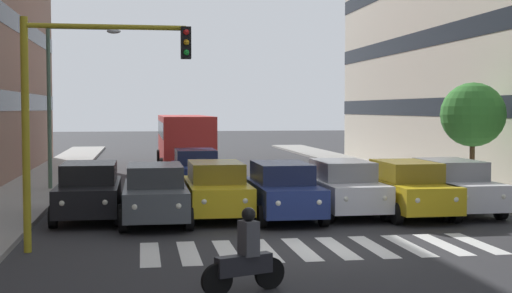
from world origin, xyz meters
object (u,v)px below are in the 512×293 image
car_1 (407,188)px  motorcycle_with_rider (245,258)px  car_6 (89,190)px  car_4 (216,189)px  street_lamp_right (62,87)px  car_3 (283,190)px  traffic_light_gantry (74,96)px  car_0 (451,186)px  car_2 (343,187)px  street_tree_1 (473,115)px  car_5 (155,193)px  car_row2_0 (196,170)px  bus_behind_traffic (184,137)px

car_1 → motorcycle_with_rider: size_ratio=2.73×
car_6 → car_4: bearing=175.5°
car_1 → street_lamp_right: 14.56m
car_3 → traffic_light_gantry: 7.51m
car_0 → car_6: 11.46m
car_2 → street_tree_1: street_tree_1 is taller
car_5 → car_row2_0: (-1.79, -7.68, 0.00)m
car_3 → car_5: size_ratio=1.00×
car_row2_0 → street_tree_1: 11.16m
bus_behind_traffic → traffic_light_gantry: (3.83, 20.91, 1.81)m
car_6 → bus_behind_traffic: 16.55m
car_3 → car_5: 3.86m
car_6 → car_5: bearing=151.8°
car_4 → car_row2_0: (0.10, -6.93, 0.00)m
car_row2_0 → motorcycle_with_rider: size_ratio=2.73×
car_4 → car_2: bearing=178.6°
car_6 → street_tree_1: (-14.26, -3.59, 2.25)m
traffic_light_gantry → bus_behind_traffic: bearing=-100.4°
bus_behind_traffic → traffic_light_gantry: bearing=79.6°
car_1 → street_lamp_right: bearing=-36.6°
car_3 → traffic_light_gantry: size_ratio=0.81×
car_5 → bus_behind_traffic: 17.25m
car_3 → traffic_light_gantry: bearing=33.9°
motorcycle_with_rider → street_tree_1: bearing=-130.2°
bus_behind_traffic → car_5: bearing=83.7°
car_0 → bus_behind_traffic: (7.59, -16.72, 0.97)m
car_6 → street_tree_1: bearing=-165.9°
car_4 → traffic_light_gantry: bearing=49.8°
car_2 → bus_behind_traffic: bus_behind_traffic is taller
bus_behind_traffic → traffic_light_gantry: traffic_light_gantry is taller
car_6 → traffic_light_gantry: 5.58m
car_6 → bus_behind_traffic: (-3.86, -16.07, 0.97)m
car_1 → car_6: size_ratio=1.00×
car_2 → car_row2_0: same height
car_0 → street_lamp_right: 15.69m
car_5 → car_2: bearing=-173.7°
car_2 → traffic_light_gantry: bearing=29.4°
car_5 → bus_behind_traffic: bus_behind_traffic is taller
street_lamp_right → street_tree_1: size_ratio=1.56×
car_4 → bus_behind_traffic: 16.40m
car_5 → car_4: bearing=-158.4°
car_3 → motorcycle_with_rider: size_ratio=2.73×
bus_behind_traffic → car_6: bearing=76.5°
car_3 → traffic_light_gantry: (5.80, 3.89, 2.78)m
car_6 → motorcycle_with_rider: size_ratio=2.73×
car_0 → street_tree_1: 5.56m
car_6 → car_row2_0: (-3.75, -6.63, 0.00)m
bus_behind_traffic → street_lamp_right: bearing=57.8°
car_2 → street_lamp_right: 12.74m
car_1 → bus_behind_traffic: size_ratio=0.42×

